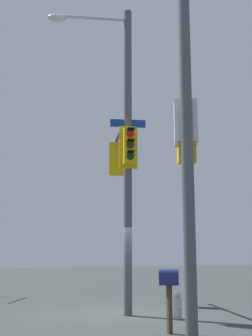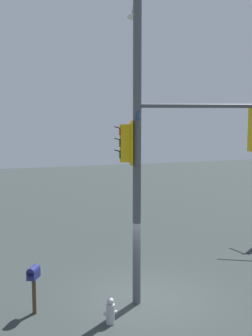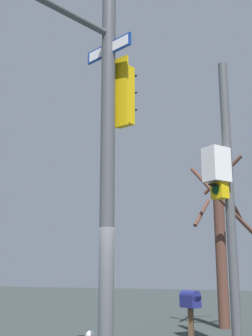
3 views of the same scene
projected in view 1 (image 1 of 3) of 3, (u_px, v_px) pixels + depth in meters
The scene contains 5 objects.
ground_plane at pixel (120, 314), 13.18m from camera, with size 80.00×80.00×0.00m, color #2F3636.
main_signal_pole_assembly at pixel (122, 144), 14.46m from camera, with size 5.47×4.10×9.46m.
secondary_pole_assembly at pixel (187, 142), 9.12m from camera, with size 0.85×0.70×7.34m.
fire_hydrant at pixel (177, 306), 12.30m from camera, with size 0.38×0.24×0.73m.
mailbox at pixel (169, 282), 10.22m from camera, with size 0.44×0.50×1.41m.
Camera 1 is at (-12.53, 5.64, 1.79)m, focal length 48.26 mm.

